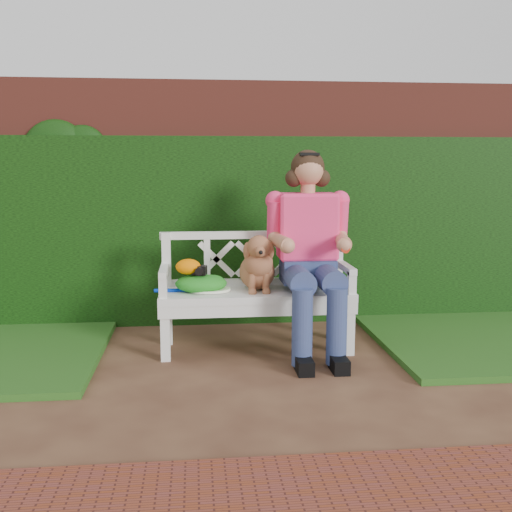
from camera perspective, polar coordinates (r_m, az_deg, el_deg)
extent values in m
plane|color=#44271B|center=(4.04, -0.14, -12.39)|extent=(60.00, 60.00, 0.00)
cube|color=brown|center=(5.67, -2.05, 5.14)|extent=(10.00, 0.30, 2.20)
cube|color=#18530F|center=(5.47, -1.88, 2.39)|extent=(10.00, 0.18, 1.70)
cube|color=black|center=(4.61, -5.40, -1.34)|extent=(0.12, 0.10, 0.07)
ellipsoid|color=orange|center=(4.62, -6.48, -1.02)|extent=(0.23, 0.21, 0.12)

